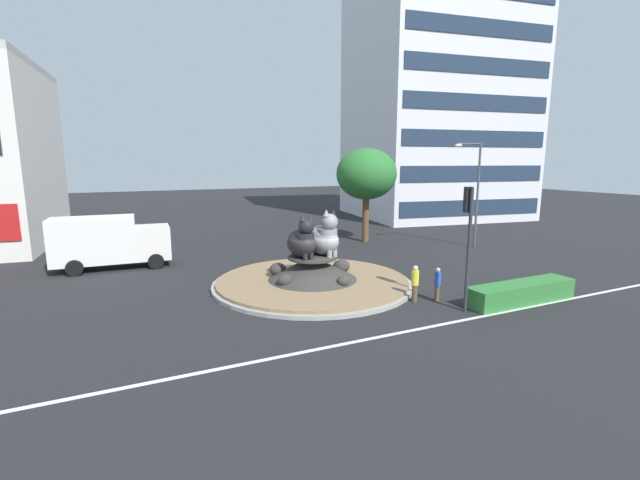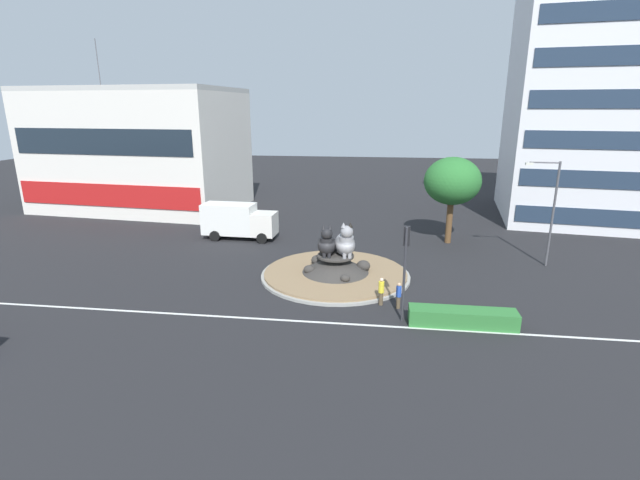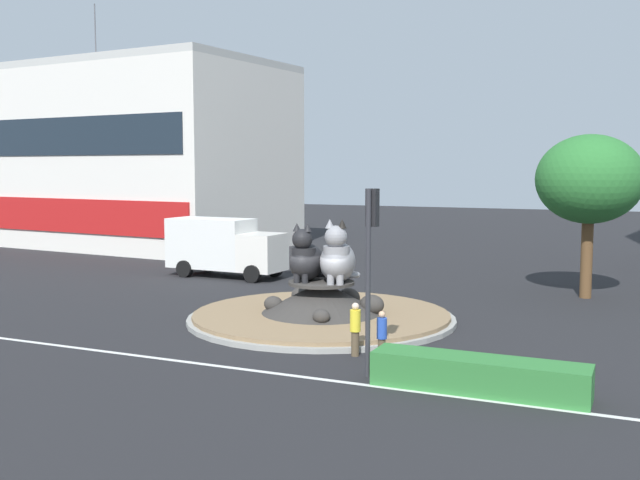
{
  "view_description": "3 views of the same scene",
  "coord_description": "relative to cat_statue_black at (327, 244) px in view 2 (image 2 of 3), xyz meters",
  "views": [
    {
      "loc": [
        -8.73,
        -19.6,
        6.27
      ],
      "look_at": [
        0.18,
        -0.53,
        2.43
      ],
      "focal_mm": 24.3,
      "sensor_mm": 36.0,
      "label": 1
    },
    {
      "loc": [
        2.78,
        -29.3,
        11.1
      ],
      "look_at": [
        -1.11,
        0.34,
        2.44
      ],
      "focal_mm": 25.63,
      "sensor_mm": 36.0,
      "label": 2
    },
    {
      "loc": [
        11.32,
        -25.3,
        5.84
      ],
      "look_at": [
        -1.01,
        2.13,
        2.86
      ],
      "focal_mm": 41.54,
      "sensor_mm": 36.0,
      "label": 3
    }
  ],
  "objects": [
    {
      "name": "clipped_hedge_strip",
      "position": [
        7.98,
        -6.37,
        -1.89
      ],
      "size": [
        5.59,
        1.2,
        0.9
      ],
      "primitive_type": "cube",
      "color": "#2D7033",
      "rests_on": "ground"
    },
    {
      "name": "delivery_box_truck",
      "position": [
        -8.82,
        8.36,
        -0.68
      ],
      "size": [
        6.51,
        2.74,
        3.09
      ],
      "rotation": [
        0.0,
        0.0,
        -0.04
      ],
      "color": "silver",
      "rests_on": "ground"
    },
    {
      "name": "office_tower",
      "position": [
        25.08,
        20.94,
        11.19
      ],
      "size": [
        19.14,
        17.94,
        27.05
      ],
      "rotation": [
        0.0,
        0.0,
        -0.15
      ],
      "color": "silver",
      "rests_on": "ground"
    },
    {
      "name": "cat_statue_black",
      "position": [
        0.0,
        0.0,
        0.0
      ],
      "size": [
        1.46,
        2.36,
        2.24
      ],
      "rotation": [
        0.0,
        0.0,
        -1.45
      ],
      "color": "black",
      "rests_on": "roundabout_island"
    },
    {
      "name": "cat_statue_grey",
      "position": [
        1.24,
        0.13,
        0.07
      ],
      "size": [
        1.85,
        2.7,
        2.42
      ],
      "rotation": [
        0.0,
        0.0,
        -1.29
      ],
      "color": "gray",
      "rests_on": "roundabout_island"
    },
    {
      "name": "ground_plane",
      "position": [
        0.59,
        0.1,
        -2.34
      ],
      "size": [
        160.0,
        160.0,
        0.0
      ],
      "primitive_type": "plane",
      "color": "black"
    },
    {
      "name": "roundabout_island",
      "position": [
        0.6,
        0.12,
        -1.83
      ],
      "size": [
        10.16,
        10.16,
        1.52
      ],
      "color": "gray",
      "rests_on": "ground"
    },
    {
      "name": "shophouse_block",
      "position": [
        -23.48,
        19.98,
        4.27
      ],
      "size": [
        22.62,
        14.97,
        18.44
      ],
      "rotation": [
        0.0,
        0.0,
        -0.09
      ],
      "color": "silver",
      "rests_on": "ground"
    },
    {
      "name": "lane_centreline",
      "position": [
        0.59,
        -7.02,
        -2.33
      ],
      "size": [
        112.0,
        0.2,
        0.01
      ],
      "primitive_type": "cube",
      "color": "silver",
      "rests_on": "ground"
    },
    {
      "name": "traffic_light_mast",
      "position": [
        4.86,
        -6.12,
        1.31
      ],
      "size": [
        0.35,
        0.46,
        5.24
      ],
      "rotation": [
        0.0,
        0.0,
        1.43
      ],
      "color": "#2D2D33",
      "rests_on": "ground"
    },
    {
      "name": "pedestrian_blue_shirt",
      "position": [
        4.69,
        -4.62,
        -1.51
      ],
      "size": [
        0.31,
        0.31,
        1.55
      ],
      "rotation": [
        0.0,
        0.0,
        4.71
      ],
      "color": "brown",
      "rests_on": "ground"
    },
    {
      "name": "pedestrian_yellow_shirt",
      "position": [
        3.7,
        -4.28,
        -1.45
      ],
      "size": [
        0.33,
        0.33,
        1.67
      ],
      "rotation": [
        0.0,
        0.0,
        3.63
      ],
      "color": "brown",
      "rests_on": "ground"
    },
    {
      "name": "broadleaf_tree_behind_island",
      "position": [
        9.35,
        9.48,
        2.93
      ],
      "size": [
        4.64,
        4.64,
        7.27
      ],
      "color": "brown",
      "rests_on": "ground"
    },
    {
      "name": "streetlight_arm",
      "position": [
        15.41,
        4.29,
        2.06
      ],
      "size": [
        2.31,
        0.33,
        7.58
      ],
      "rotation": [
        0.0,
        0.0,
        3.08
      ],
      "color": "#4C4C51",
      "rests_on": "ground"
    }
  ]
}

